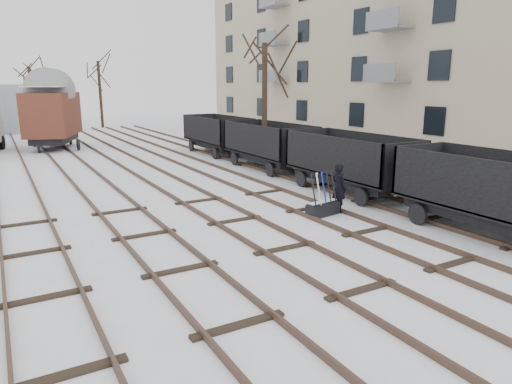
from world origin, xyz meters
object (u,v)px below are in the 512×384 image
worker (339,188)px  box_van_wagon (52,113)px  freight_wagon_a (496,205)px  ground_frame (323,208)px

worker → box_van_wagon: 23.80m
freight_wagon_a → box_van_wagon: box_van_wagon is taller
ground_frame → box_van_wagon: size_ratio=0.24×
freight_wagon_a → box_van_wagon: (-8.87, 27.13, 1.57)m
ground_frame → worker: worker is taller
ground_frame → box_van_wagon: box_van_wagon is taller
worker → box_van_wagon: bearing=10.9°
worker → freight_wagon_a: bearing=-156.7°
ground_frame → box_van_wagon: bearing=94.5°
worker → ground_frame: bearing=92.5°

